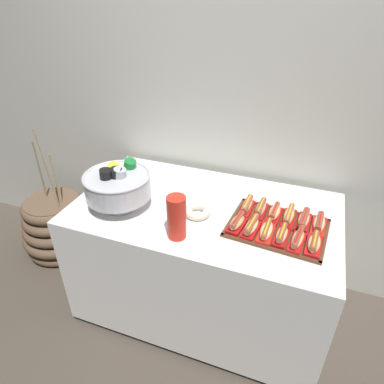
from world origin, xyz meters
The scene contains 20 objects.
ground_plane centered at (0.00, 0.00, 0.00)m, with size 10.00×10.00×0.00m, color #4C4238.
back_wall centered at (0.00, 0.52, 1.30)m, with size 6.00×0.10×2.60m, color beige.
buffet_table centered at (0.00, 0.00, 0.41)m, with size 1.46×0.84×0.78m.
floor_vase centered at (-1.25, 0.14, 0.22)m, with size 0.55×0.55×1.03m.
serving_tray centered at (0.40, -0.05, 0.78)m, with size 0.51×0.40×0.01m.
hot_dog_0 centered at (0.21, -0.12, 0.81)m, with size 0.09×0.16×0.06m.
hot_dog_1 centered at (0.29, -0.13, 0.81)m, with size 0.08×0.18×0.06m.
hot_dog_2 centered at (0.36, -0.13, 0.81)m, with size 0.07×0.17×0.06m.
hot_dog_3 centered at (0.43, -0.14, 0.81)m, with size 0.07×0.16×0.06m.
hot_dog_4 centered at (0.51, -0.15, 0.81)m, with size 0.08×0.18×0.06m.
hot_dog_5 centered at (0.58, -0.15, 0.81)m, with size 0.08×0.16×0.06m.
hot_dog_6 centered at (0.22, 0.04, 0.81)m, with size 0.06×0.17×0.06m.
hot_dog_7 centered at (0.30, 0.04, 0.81)m, with size 0.07×0.18×0.06m.
hot_dog_8 centered at (0.37, 0.03, 0.81)m, with size 0.08×0.16×0.06m.
hot_dog_9 centered at (0.45, 0.02, 0.81)m, with size 0.07×0.19×0.06m.
hot_dog_10 centered at (0.52, 0.02, 0.81)m, with size 0.08×0.18×0.06m.
hot_dog_11 centered at (0.60, 0.01, 0.81)m, with size 0.08×0.17×0.06m.
punch_bowl centered at (-0.45, -0.15, 0.91)m, with size 0.36×0.36×0.25m.
cup_stack centered at (-0.05, -0.28, 0.89)m, with size 0.09×0.09×0.23m.
donut centered at (-0.02, -0.08, 0.80)m, with size 0.15×0.15×0.04m.
Camera 1 is at (0.48, -1.50, 1.85)m, focal length 32.08 mm.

